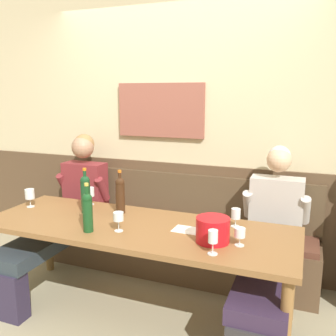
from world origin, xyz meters
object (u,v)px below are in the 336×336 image
wine_glass_mid_right (118,217)px  wine_glass_left_end (30,195)px  person_center_left_seat (270,242)px  wine_bottle_green_tall (86,193)px  wine_bottle_clear_water (88,211)px  dining_table (136,234)px  wine_glass_by_bottle (90,193)px  wall_bench (170,245)px  ice_bucket (213,230)px  wine_glass_mid_left (213,237)px  person_right_seat (64,210)px  wine_bottle_amber_mid (120,194)px  wine_glass_center_front (240,234)px  wine_glass_center_rear (236,215)px

wine_glass_mid_right → wine_glass_left_end: size_ratio=0.89×
person_center_left_seat → wine_glass_left_end: bearing=-173.0°
wine_bottle_green_tall → wine_bottle_clear_water: bearing=-54.6°
dining_table → wine_glass_by_bottle: bearing=152.0°
wall_bench → wine_bottle_green_tall: (-0.51, -0.59, 0.61)m
ice_bucket → wine_bottle_clear_water: size_ratio=0.63×
ice_bucket → wine_glass_left_end: bearing=174.2°
wine_glass_mid_left → wine_glass_left_end: wine_glass_left_end is taller
wine_bottle_green_tall → wine_glass_by_bottle: wine_bottle_green_tall is taller
wine_bottle_green_tall → wine_glass_mid_left: size_ratio=2.42×
person_right_seat → wine_glass_mid_left: 1.70m
wine_bottle_green_tall → wine_bottle_amber_mid: (0.27, 0.10, -0.01)m
wine_glass_mid_left → wine_glass_mid_right: bearing=169.8°
wine_glass_mid_right → wine_glass_left_end: wine_glass_left_end is taller
dining_table → wine_glass_mid_left: size_ratio=15.24×
wine_glass_mid_left → wine_glass_by_bottle: size_ratio=1.00×
wine_glass_center_front → dining_table: bearing=173.4°
wine_bottle_green_tall → wine_glass_left_end: (-0.54, -0.04, -0.06)m
person_right_seat → person_center_left_seat: (1.86, -0.02, -0.02)m
person_center_left_seat → wall_bench: bearing=157.7°
wine_bottle_green_tall → wine_bottle_clear_water: wine_bottle_green_tall is taller
wine_bottle_clear_water → person_right_seat: bearing=138.5°
wine_bottle_amber_mid → wine_glass_mid_left: (0.91, -0.49, -0.05)m
wine_glass_mid_left → wine_glass_by_bottle: 1.40m
wine_glass_center_rear → wine_glass_left_end: size_ratio=0.87×
wine_bottle_amber_mid → wine_glass_center_rear: bearing=1.6°
wall_bench → dining_table: size_ratio=1.13×
wine_bottle_green_tall → wine_glass_left_end: 0.55m
wine_glass_mid_right → wine_glass_center_rear: bearing=27.0°
ice_bucket → wine_glass_center_front: ice_bucket is taller
dining_table → wine_bottle_clear_water: 0.42m
person_right_seat → wine_bottle_clear_water: bearing=-41.5°
ice_bucket → wine_glass_left_end: size_ratio=1.42×
wine_glass_mid_right → wine_glass_left_end: (-0.99, 0.23, 0.00)m
wine_bottle_green_tall → wine_glass_center_rear: wine_bottle_green_tall is taller
person_center_left_seat → wine_bottle_green_tall: (-1.46, -0.21, 0.29)m
wine_bottle_green_tall → person_right_seat: bearing=150.9°
wine_glass_left_end → dining_table: bearing=-4.1°
person_right_seat → person_center_left_seat: size_ratio=1.01×
person_right_seat → wine_glass_center_front: size_ratio=10.84×
wall_bench → wine_bottle_green_tall: size_ratio=7.09×
wine_glass_by_bottle → wine_glass_left_end: (-0.45, -0.25, 0.00)m
ice_bucket → wine_bottle_clear_water: (-0.87, -0.14, 0.07)m
wall_bench → ice_bucket: 1.14m
dining_table → wine_glass_mid_right: wine_glass_mid_right is taller
ice_bucket → wine_glass_mid_right: 0.68m
wall_bench → wine_glass_by_bottle: wall_bench is taller
wine_glass_mid_right → wine_glass_by_bottle: wine_glass_by_bottle is taller
wine_glass_center_rear → wine_glass_mid_right: bearing=-153.0°
wine_glass_center_front → wine_glass_mid_left: wine_glass_mid_left is taller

